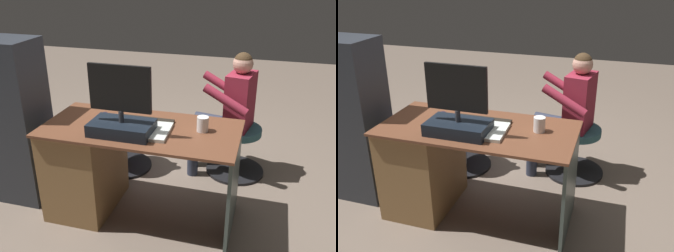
% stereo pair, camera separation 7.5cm
% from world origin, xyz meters
% --- Properties ---
extents(ground_plane, '(10.00, 10.00, 0.00)m').
position_xyz_m(ground_plane, '(0.00, 0.00, 0.00)').
color(ground_plane, '#726254').
extents(desk, '(1.41, 0.68, 0.74)m').
position_xyz_m(desk, '(0.38, 0.37, 0.39)').
color(desk, brown).
rests_on(desk, ground_plane).
extents(monitor, '(0.43, 0.26, 0.48)m').
position_xyz_m(monitor, '(0.09, 0.50, 0.86)').
color(monitor, black).
rests_on(monitor, desk).
extents(keyboard, '(0.42, 0.14, 0.02)m').
position_xyz_m(keyboard, '(0.00, 0.28, 0.75)').
color(keyboard, black).
rests_on(keyboard, desk).
extents(computer_mouse, '(0.06, 0.10, 0.04)m').
position_xyz_m(computer_mouse, '(0.33, 0.27, 0.76)').
color(computer_mouse, '#2A1F32').
rests_on(computer_mouse, desk).
extents(cup, '(0.08, 0.08, 0.11)m').
position_xyz_m(cup, '(-0.44, 0.31, 0.79)').
color(cup, white).
rests_on(cup, desk).
extents(tv_remote, '(0.05, 0.15, 0.02)m').
position_xyz_m(tv_remote, '(0.36, 0.39, 0.75)').
color(tv_remote, black).
rests_on(tv_remote, desk).
extents(notebook_binder, '(0.24, 0.31, 0.02)m').
position_xyz_m(notebook_binder, '(-0.12, 0.43, 0.75)').
color(notebook_binder, silver).
rests_on(notebook_binder, desk).
extents(office_chair_teddy, '(0.51, 0.51, 0.45)m').
position_xyz_m(office_chair_teddy, '(0.41, -0.28, 0.27)').
color(office_chair_teddy, black).
rests_on(office_chair_teddy, ground_plane).
extents(teddy_bear, '(0.27, 0.27, 0.39)m').
position_xyz_m(teddy_bear, '(0.41, -0.29, 0.63)').
color(teddy_bear, '#A4784A').
rests_on(teddy_bear, office_chair_teddy).
extents(visitor_chair, '(0.53, 0.53, 0.45)m').
position_xyz_m(visitor_chair, '(-0.62, -0.47, 0.26)').
color(visitor_chair, black).
rests_on(visitor_chair, ground_plane).
extents(person, '(0.58, 0.54, 1.13)m').
position_xyz_m(person, '(-0.53, -0.46, 0.66)').
color(person, maroon).
rests_on(person, ground_plane).
extents(equipment_rack, '(0.44, 0.36, 1.32)m').
position_xyz_m(equipment_rack, '(1.04, 0.38, 0.66)').
color(equipment_rack, '#2A2E36').
rests_on(equipment_rack, ground_plane).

